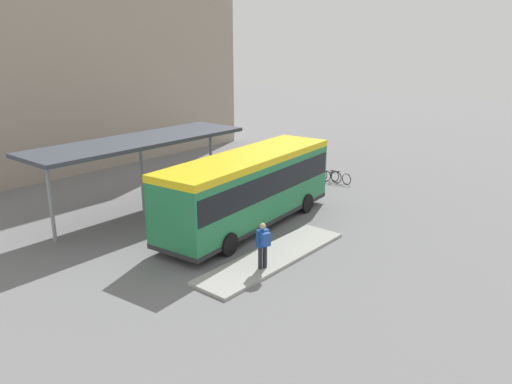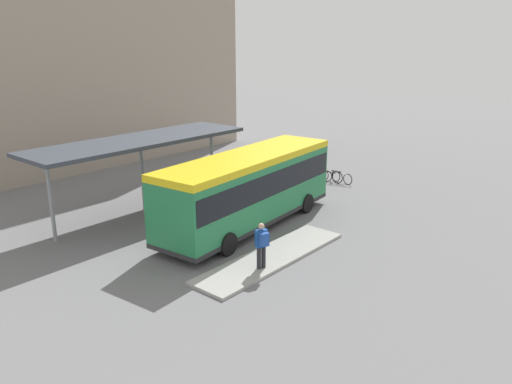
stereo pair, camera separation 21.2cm
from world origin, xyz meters
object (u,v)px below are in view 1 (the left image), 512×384
Objects in this scene: pedestrian_waiting at (263,243)px; bicycle_white at (341,177)px; city_bus at (249,185)px; bicycle_yellow at (319,175)px; bicycle_black at (329,176)px.

bicycle_white is (12.19, 3.99, -0.78)m from pedestrian_waiting.
pedestrian_waiting reaches higher than bicycle_white.
bicycle_yellow is at bearing 6.71° from city_bus.
bicycle_black is at bearing 2.31° from city_bus.
city_bus is 4.84m from pedestrian_waiting.
bicycle_black is (11.99, 4.66, -0.75)m from pedestrian_waiting.
bicycle_yellow reaches higher than bicycle_white.
pedestrian_waiting is 1.11× the size of bicycle_white.
bicycle_black reaches higher than bicycle_yellow.
city_bus is 8.95m from bicycle_black.
bicycle_white is 1.37m from bicycle_yellow.
pedestrian_waiting is (-3.26, -3.49, -0.81)m from city_bus.
bicycle_white is 0.70m from bicycle_black.
bicycle_black is 0.68m from bicycle_yellow.
pedestrian_waiting is at bearing -73.58° from bicycle_yellow.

